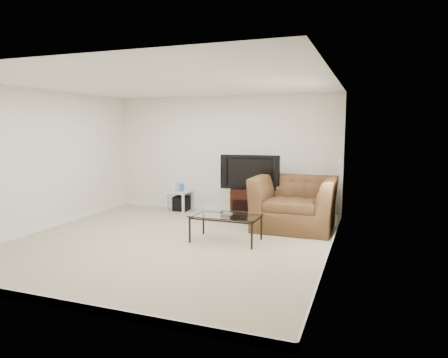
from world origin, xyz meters
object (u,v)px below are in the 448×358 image
(side_table, at_px, (180,201))
(subwoofer, at_px, (181,203))
(coffee_table, at_px, (226,228))
(recliner, at_px, (294,194))
(television, at_px, (251,172))
(tv_stand, at_px, (251,203))

(side_table, distance_m, subwoofer, 0.07)
(side_table, distance_m, coffee_table, 2.61)
(subwoofer, distance_m, recliner, 2.77)
(subwoofer, height_order, recliner, recliner)
(television, xyz_separation_m, subwoofer, (-1.68, 0.28, -0.81))
(coffee_table, bearing_deg, tv_stand, 92.47)
(recliner, distance_m, coffee_table, 1.55)
(subwoofer, bearing_deg, television, -9.36)
(side_table, relative_size, coffee_table, 0.41)
(television, bearing_deg, coffee_table, -92.99)
(coffee_table, bearing_deg, side_table, 132.94)
(recliner, xyz_separation_m, coffee_table, (-0.88, -1.20, -0.42))
(side_table, bearing_deg, television, -8.68)
(coffee_table, bearing_deg, recliner, 53.56)
(recliner, bearing_deg, side_table, 164.87)
(television, xyz_separation_m, coffee_table, (0.07, -1.65, -0.74))
(side_table, relative_size, subwoofer, 1.45)
(tv_stand, xyz_separation_m, television, (0.00, -0.03, 0.65))
(side_table, relative_size, recliner, 0.31)
(tv_stand, height_order, television, television)
(television, xyz_separation_m, recliner, (0.95, -0.45, -0.33))
(television, relative_size, subwoofer, 3.47)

